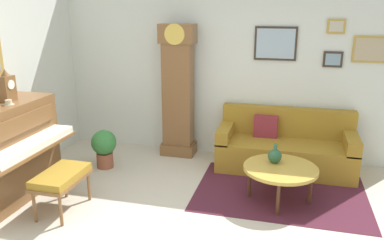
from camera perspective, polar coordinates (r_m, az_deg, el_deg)
The scene contains 12 objects.
ground_plane at distance 4.26m, azimuth -1.56°, elevation -16.52°, with size 6.40×6.00×0.10m, color beige.
wall_back at distance 5.98m, azimuth 4.92°, elevation 8.05°, with size 5.30×0.13×2.80m.
area_rug at distance 5.11m, azimuth 12.82°, elevation -10.34°, with size 2.10×1.50×0.01m, color #4C1E2D.
piano at distance 5.11m, azimuth -26.02°, elevation -4.39°, with size 0.87×1.44×1.18m.
piano_bench at distance 4.66m, azimuth -18.65°, elevation -8.06°, with size 0.42×0.70×0.48m.
grandfather_clock at distance 5.95m, azimuth -2.04°, elevation 3.75°, with size 0.52×0.34×2.03m.
couch at distance 5.76m, azimuth 13.50°, elevation -3.91°, with size 1.90×0.80×0.84m.
coffee_table at distance 4.76m, azimuth 12.87°, elevation -7.09°, with size 0.88×0.88×0.43m.
mantel_clock at distance 5.07m, azimuth -25.54°, elevation 4.43°, with size 0.13×0.18×0.38m.
teacup at distance 4.89m, azimuth -25.33°, elevation 2.28°, with size 0.12×0.12×0.06m.
green_jug at distance 4.83m, azimuth 12.06°, elevation -5.17°, with size 0.17×0.17×0.24m.
potted_plant at distance 5.75m, azimuth -12.79°, elevation -3.78°, with size 0.36×0.36×0.56m.
Camera 1 is at (1.01, -3.44, 2.27)m, focal length 36.31 mm.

